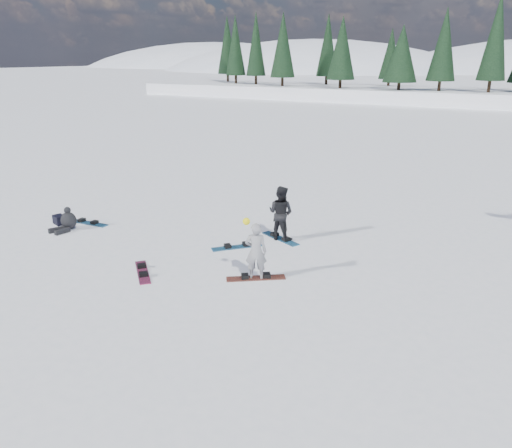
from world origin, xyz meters
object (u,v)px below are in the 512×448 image
Objects in this scene: snowboarder_man at (281,213)px; seated_rider at (67,221)px; gear_bag at (59,220)px; snowboard_loose_c at (88,223)px; snowboarder_woman at (256,251)px; snowboard_loose_b at (143,272)px; snowboard_loose_a at (237,247)px.

seated_rider is at bearing 25.21° from snowboarder_man.
gear_bag is (-0.70, 0.25, -0.14)m from seated_rider.
seated_rider reaches higher than snowboard_loose_c.
snowboarder_woman is 1.09× the size of snowboard_loose_b.
seated_rider is at bearing -100.02° from snowboard_loose_c.
gear_bag is 0.30× the size of snowboard_loose_a.
gear_bag is 5.39m from snowboard_loose_b.
gear_bag is at bearing -28.80° from snowboarder_woman.
snowboard_loose_c is at bearing 19.35° from snowboarder_man.
gear_bag is 0.95m from snowboard_loose_c.
snowboarder_woman reaches higher than gear_bag.
gear_bag reaches higher than snowboard_loose_a.
snowboarder_man reaches higher than snowboard_loose_b.
snowboard_loose_b is at bearing -2.66° from snowboarder_woman.
seated_rider is (-6.44, -2.54, -0.55)m from snowboarder_man.
snowboarder_woman is 7.21m from snowboard_loose_c.
snowboard_loose_a is at bearing 2.07° from snowboard_loose_c.
gear_bag reaches higher than snowboard_loose_c.
seated_rider is 0.64× the size of snowboard_loose_c.
snowboarder_man is at bearing 38.95° from seated_rider.
gear_bag is at bearing 177.84° from seated_rider.
snowboard_loose_a is (5.63, 1.28, -0.27)m from seated_rider.
snowboarder_man is at bearing 10.66° from snowboard_loose_a.
snowboard_loose_b is (-2.03, -4.00, -0.83)m from snowboarder_man.
seated_rider is at bearing -154.44° from snowboard_loose_b.
snowboarder_man is 6.94m from seated_rider.
snowboarder_man is at bearing 12.39° from snowboard_loose_c.
snowboard_loose_a is at bearing 109.76° from snowboard_loose_b.
snowboard_loose_c is at bearing -33.36° from snowboarder_woman.
snowboarder_woman is 1.09× the size of snowboard_loose_a.
snowboard_loose_c and snowboard_loose_a have the same top height.
snowboarder_woman is 3.62× the size of gear_bag.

